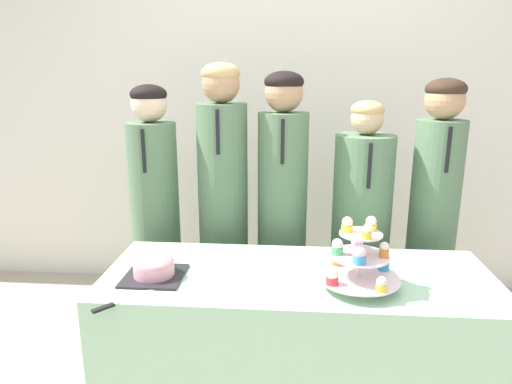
{
  "coord_description": "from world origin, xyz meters",
  "views": [
    {
      "loc": [
        -0.04,
        -1.45,
        1.52
      ],
      "look_at": [
        -0.18,
        0.34,
        1.05
      ],
      "focal_mm": 32.0,
      "sensor_mm": 36.0,
      "label": 1
    }
  ],
  "objects_px": {
    "round_cake": "(154,267)",
    "student_1": "(223,216)",
    "student_2": "(282,221)",
    "student_4": "(432,226)",
    "cake_knife": "(116,303)",
    "student_3": "(360,241)",
    "student_0": "(156,224)",
    "cupcake_stand": "(359,257)"
  },
  "relations": [
    {
      "from": "cake_knife",
      "to": "student_1",
      "type": "bearing_deg",
      "value": 24.94
    },
    {
      "from": "round_cake",
      "to": "cake_knife",
      "type": "xyz_separation_m",
      "value": [
        -0.07,
        -0.23,
        -0.04
      ]
    },
    {
      "from": "student_2",
      "to": "round_cake",
      "type": "bearing_deg",
      "value": -127.56
    },
    {
      "from": "student_1",
      "to": "student_4",
      "type": "distance_m",
      "value": 1.11
    },
    {
      "from": "cake_knife",
      "to": "cupcake_stand",
      "type": "bearing_deg",
      "value": -35.88
    },
    {
      "from": "student_2",
      "to": "student_3",
      "type": "height_order",
      "value": "student_2"
    },
    {
      "from": "round_cake",
      "to": "student_4",
      "type": "relative_size",
      "value": 0.16
    },
    {
      "from": "round_cake",
      "to": "student_2",
      "type": "relative_size",
      "value": 0.16
    },
    {
      "from": "round_cake",
      "to": "cake_knife",
      "type": "distance_m",
      "value": 0.25
    },
    {
      "from": "cake_knife",
      "to": "student_3",
      "type": "relative_size",
      "value": 0.16
    },
    {
      "from": "cake_knife",
      "to": "student_2",
      "type": "bearing_deg",
      "value": 8.23
    },
    {
      "from": "student_1",
      "to": "student_2",
      "type": "distance_m",
      "value": 0.32
    },
    {
      "from": "student_2",
      "to": "student_4",
      "type": "relative_size",
      "value": 1.02
    },
    {
      "from": "student_0",
      "to": "student_2",
      "type": "relative_size",
      "value": 0.96
    },
    {
      "from": "round_cake",
      "to": "student_4",
      "type": "height_order",
      "value": "student_4"
    },
    {
      "from": "student_0",
      "to": "student_3",
      "type": "height_order",
      "value": "student_0"
    },
    {
      "from": "student_0",
      "to": "round_cake",
      "type": "bearing_deg",
      "value": -73.95
    },
    {
      "from": "student_4",
      "to": "student_1",
      "type": "bearing_deg",
      "value": 180.0
    },
    {
      "from": "round_cake",
      "to": "student_4",
      "type": "bearing_deg",
      "value": 26.94
    },
    {
      "from": "cake_knife",
      "to": "round_cake",
      "type": "bearing_deg",
      "value": 23.71
    },
    {
      "from": "student_0",
      "to": "student_1",
      "type": "xyz_separation_m",
      "value": [
        0.38,
        0.0,
        0.06
      ]
    },
    {
      "from": "cake_knife",
      "to": "student_0",
      "type": "height_order",
      "value": "student_0"
    },
    {
      "from": "round_cake",
      "to": "student_2",
      "type": "distance_m",
      "value": 0.83
    },
    {
      "from": "cupcake_stand",
      "to": "student_2",
      "type": "distance_m",
      "value": 0.76
    },
    {
      "from": "cupcake_stand",
      "to": "student_2",
      "type": "xyz_separation_m",
      "value": [
        -0.31,
        0.69,
        -0.08
      ]
    },
    {
      "from": "round_cake",
      "to": "student_1",
      "type": "relative_size",
      "value": 0.15
    },
    {
      "from": "cake_knife",
      "to": "student_1",
      "type": "distance_m",
      "value": 0.93
    },
    {
      "from": "cake_knife",
      "to": "student_0",
      "type": "relative_size",
      "value": 0.15
    },
    {
      "from": "cake_knife",
      "to": "student_0",
      "type": "xyz_separation_m",
      "value": [
        -0.12,
        0.89,
        -0.0
      ]
    },
    {
      "from": "round_cake",
      "to": "student_0",
      "type": "relative_size",
      "value": 0.16
    },
    {
      "from": "student_2",
      "to": "cupcake_stand",
      "type": "bearing_deg",
      "value": -65.79
    },
    {
      "from": "cake_knife",
      "to": "student_4",
      "type": "relative_size",
      "value": 0.14
    },
    {
      "from": "student_3",
      "to": "student_4",
      "type": "xyz_separation_m",
      "value": [
        0.37,
        -0.0,
        0.09
      ]
    },
    {
      "from": "round_cake",
      "to": "cake_knife",
      "type": "height_order",
      "value": "round_cake"
    },
    {
      "from": "student_3",
      "to": "student_1",
      "type": "bearing_deg",
      "value": 180.0
    },
    {
      "from": "round_cake",
      "to": "cupcake_stand",
      "type": "bearing_deg",
      "value": -2.04
    },
    {
      "from": "student_0",
      "to": "student_2",
      "type": "bearing_deg",
      "value": 0.0
    },
    {
      "from": "cupcake_stand",
      "to": "student_1",
      "type": "xyz_separation_m",
      "value": [
        -0.63,
        0.69,
        -0.07
      ]
    },
    {
      "from": "student_2",
      "to": "student_1",
      "type": "bearing_deg",
      "value": 180.0
    },
    {
      "from": "cupcake_stand",
      "to": "student_4",
      "type": "bearing_deg",
      "value": 55.07
    },
    {
      "from": "round_cake",
      "to": "student_1",
      "type": "bearing_deg",
      "value": 74.04
    },
    {
      "from": "student_0",
      "to": "student_2",
      "type": "height_order",
      "value": "student_2"
    }
  ]
}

